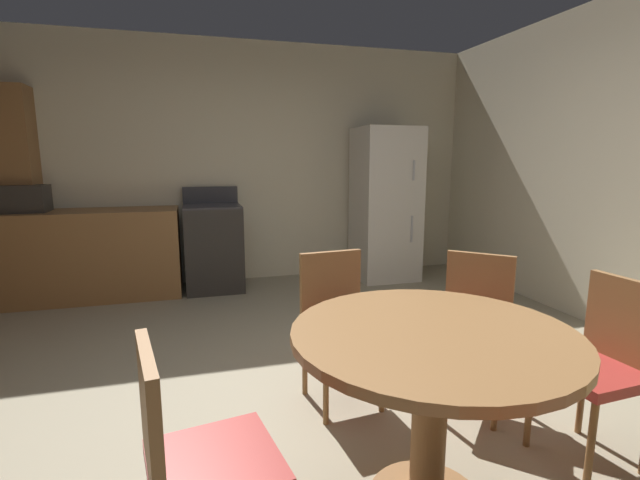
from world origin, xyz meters
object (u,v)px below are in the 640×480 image
dining_table (432,370)px  chair_east (603,358)px  oven_range (214,247)px  refrigerator (385,204)px  microwave (22,199)px  chair_west (193,456)px  chair_northeast (474,320)px  chair_north (338,317)px

dining_table → chair_east: 0.93m
oven_range → dining_table: size_ratio=0.99×
refrigerator → microwave: 3.75m
refrigerator → microwave: bearing=179.2°
microwave → chair_west: microwave is taller
chair_northeast → chair_west: (-1.56, -0.81, 0.00)m
chair_east → chair_west: (-1.83, -0.21, 0.00)m
chair_east → chair_west: size_ratio=1.00×
microwave → chair_northeast: size_ratio=0.51×
microwave → chair_east: size_ratio=0.51×
oven_range → dining_table: oven_range is taller
oven_range → chair_west: size_ratio=1.26×
oven_range → refrigerator: size_ratio=0.62×
chair_west → chair_east: bearing=-3.0°
dining_table → chair_east: (0.92, 0.06, -0.09)m
refrigerator → chair_west: (-2.22, -3.58, -0.38)m
dining_table → chair_west: (-0.91, -0.15, -0.09)m
microwave → chair_east: 4.83m
oven_range → dining_table: (0.67, -3.48, 0.13)m
refrigerator → chair_northeast: 2.87m
oven_range → microwave: microwave is taller
microwave → chair_north: size_ratio=0.51×
refrigerator → chair_northeast: (-0.66, -2.77, -0.38)m
chair_east → chair_west: same height
refrigerator → chair_east: refrigerator is taller
microwave → chair_northeast: bearing=-42.4°
dining_table → chair_north: bearing=95.4°
microwave → chair_west: 3.98m
refrigerator → chair_east: (-0.39, -3.37, -0.38)m
oven_range → chair_east: size_ratio=1.26×
chair_north → microwave: bearing=-142.9°
chair_northeast → chair_north: same height
chair_north → chair_west: bearing=-43.0°
chair_northeast → microwave: bearing=-88.1°
refrigerator → chair_northeast: size_ratio=2.02×
oven_range → chair_north: size_ratio=1.26×
microwave → chair_east: bearing=-45.5°
oven_range → chair_west: bearing=-93.8°
microwave → chair_west: (1.53, -3.63, -0.53)m
oven_range → chair_west: 3.64m
oven_range → refrigerator: 2.02m
microwave → chair_east: (3.36, -3.42, -0.53)m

